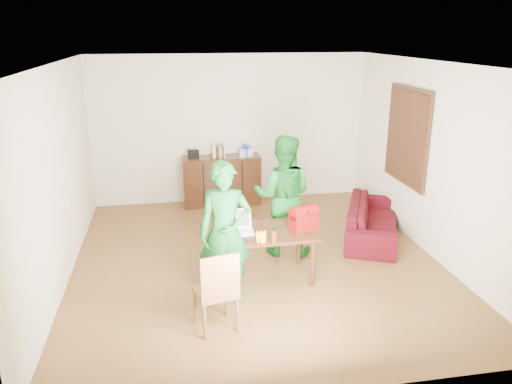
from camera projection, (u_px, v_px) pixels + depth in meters
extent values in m
cube|color=#4A2D12|center=(256.00, 264.00, 7.02)|extent=(5.00, 5.50, 0.10)
cube|color=white|center=(256.00, 59.00, 6.15)|extent=(5.00, 5.50, 0.10)
cube|color=beige|center=(230.00, 129.00, 9.21)|extent=(5.00, 0.10, 2.70)
cube|color=beige|center=(318.00, 260.00, 3.97)|extent=(5.00, 0.10, 2.70)
cube|color=beige|center=(54.00, 178.00, 6.16)|extent=(0.10, 5.50, 2.70)
cube|color=beige|center=(435.00, 160.00, 7.02)|extent=(0.10, 5.50, 2.70)
cube|color=#3F2614|center=(407.00, 136.00, 7.59)|extent=(0.04, 1.28, 1.48)
cube|color=#522B18|center=(405.00, 136.00, 7.59)|extent=(0.01, 1.18, 1.36)
cube|color=black|center=(222.00, 180.00, 9.18)|extent=(1.40, 0.45, 0.90)
cube|color=black|center=(193.00, 154.00, 8.94)|extent=(0.20, 0.14, 0.14)
cube|color=silver|center=(246.00, 152.00, 9.10)|extent=(0.24, 0.22, 0.14)
ellipsoid|color=#1938A3|center=(246.00, 146.00, 9.06)|extent=(0.14, 0.14, 0.07)
cube|color=black|center=(259.00, 233.00, 6.31)|extent=(1.43, 0.82, 0.04)
cylinder|color=black|center=(213.00, 272.00, 6.00)|extent=(0.06, 0.06, 0.62)
cylinder|color=black|center=(313.00, 263.00, 6.24)|extent=(0.06, 0.06, 0.62)
cylinder|color=black|center=(208.00, 251.00, 6.60)|extent=(0.06, 0.06, 0.62)
cylinder|color=black|center=(299.00, 243.00, 6.83)|extent=(0.06, 0.06, 0.62)
cube|color=brown|center=(215.00, 292.00, 5.32)|extent=(0.50, 0.49, 0.05)
cube|color=brown|center=(220.00, 277.00, 5.08)|extent=(0.42, 0.12, 0.48)
imported|color=#13551E|center=(225.00, 233.00, 5.79)|extent=(0.66, 0.48, 1.70)
imported|color=#145E1C|center=(283.00, 196.00, 7.03)|extent=(1.00, 0.88, 1.73)
cube|color=white|center=(239.00, 232.00, 6.26)|extent=(0.37, 0.26, 0.02)
cube|color=black|center=(239.00, 222.00, 6.22)|extent=(0.37, 0.10, 0.23)
cylinder|color=#512212|center=(274.00, 236.00, 5.93)|extent=(0.08, 0.08, 0.19)
cube|color=#720707|center=(304.00, 220.00, 6.34)|extent=(0.39, 0.30, 0.25)
imported|color=#35060C|center=(373.00, 219.00, 7.78)|extent=(1.45, 2.02, 0.55)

